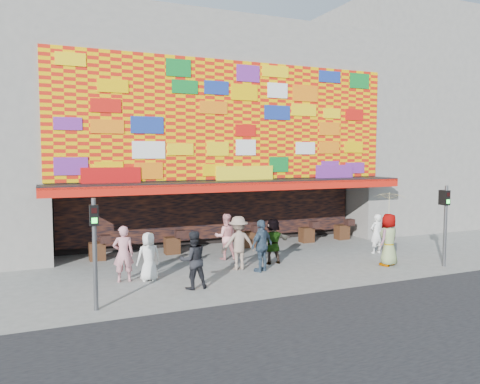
{
  "coord_description": "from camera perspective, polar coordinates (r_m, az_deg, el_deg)",
  "views": [
    {
      "loc": [
        -7.47,
        -14.17,
        4.14
      ],
      "look_at": [
        -0.53,
        2.0,
        2.72
      ],
      "focal_mm": 35.0,
      "sensor_mm": 36.0,
      "label": 1
    }
  ],
  "objects": [
    {
      "name": "ped_d",
      "position": [
        16.89,
        -0.2,
        -6.22
      ],
      "size": [
        1.29,
        0.79,
        1.93
      ],
      "primitive_type": "imported",
      "rotation": [
        0.0,
        0.0,
        3.08
      ],
      "color": "gray",
      "rests_on": "ground"
    },
    {
      "name": "signal_left",
      "position": [
        12.94,
        -17.31,
        -5.74
      ],
      "size": [
        0.22,
        0.2,
        3.0
      ],
      "color": "#59595B",
      "rests_on": "ground"
    },
    {
      "name": "shop_building",
      "position": [
        23.59,
        -4.78,
        7.26
      ],
      "size": [
        15.2,
        9.4,
        10.0
      ],
      "color": "gray",
      "rests_on": "ground"
    },
    {
      "name": "ped_i",
      "position": [
        18.51,
        -1.75,
        -5.45
      ],
      "size": [
        1.01,
        0.87,
        1.81
      ],
      "primitive_type": "imported",
      "rotation": [
        0.0,
        0.0,
        2.91
      ],
      "color": "pink",
      "rests_on": "ground"
    },
    {
      "name": "parasol",
      "position": [
        18.13,
        17.77,
        -1.66
      ],
      "size": [
        1.29,
        1.31,
        2.0
      ],
      "color": "#D1C783",
      "rests_on": "ground"
    },
    {
      "name": "neighbor_right",
      "position": [
        30.24,
        19.63,
        7.88
      ],
      "size": [
        11.0,
        8.0,
        12.0
      ],
      "primitive_type": "cube",
      "color": "gray",
      "rests_on": "ground"
    },
    {
      "name": "ped_g",
      "position": [
        18.31,
        17.67,
        -5.56
      ],
      "size": [
        1.1,
        0.89,
        1.95
      ],
      "primitive_type": "imported",
      "rotation": [
        0.0,
        0.0,
        3.47
      ],
      "color": "gray",
      "rests_on": "ground"
    },
    {
      "name": "ped_b",
      "position": [
        15.76,
        -14.03,
        -7.31
      ],
      "size": [
        0.71,
        0.5,
        1.84
      ],
      "primitive_type": "imported",
      "rotation": [
        0.0,
        0.0,
        3.05
      ],
      "color": "#CB838C",
      "rests_on": "ground"
    },
    {
      "name": "ped_a",
      "position": [
        15.73,
        -11.08,
        -7.73
      ],
      "size": [
        0.82,
        0.58,
        1.6
      ],
      "primitive_type": "imported",
      "rotation": [
        0.0,
        0.0,
        3.23
      ],
      "color": "silver",
      "rests_on": "ground"
    },
    {
      "name": "ground",
      "position": [
        16.55,
        4.48,
        -9.88
      ],
      "size": [
        90.0,
        90.0,
        0.0
      ],
      "primitive_type": "plane",
      "color": "slate",
      "rests_on": "ground"
    },
    {
      "name": "signal_right",
      "position": [
        18.78,
        23.78,
        -2.75
      ],
      "size": [
        0.22,
        0.2,
        3.0
      ],
      "color": "#59595B",
      "rests_on": "ground"
    },
    {
      "name": "road_strip",
      "position": [
        11.48,
        20.44,
        -16.77
      ],
      "size": [
        30.0,
        8.0,
        0.02
      ],
      "primitive_type": "cube",
      "color": "black",
      "rests_on": "ground"
    },
    {
      "name": "ped_f",
      "position": [
        17.83,
        4.04,
        -5.98
      ],
      "size": [
        1.6,
        0.52,
        1.73
      ],
      "primitive_type": "imported",
      "rotation": [
        0.0,
        0.0,
        3.14
      ],
      "color": "gray",
      "rests_on": "ground"
    },
    {
      "name": "ped_e",
      "position": [
        16.62,
        2.67,
        -6.54
      ],
      "size": [
        1.17,
        0.89,
        1.85
      ],
      "primitive_type": "imported",
      "rotation": [
        0.0,
        0.0,
        3.6
      ],
      "color": "#34475B",
      "rests_on": "ground"
    },
    {
      "name": "ped_h",
      "position": [
        20.44,
        16.28,
        -4.9
      ],
      "size": [
        0.64,
        0.45,
        1.65
      ],
      "primitive_type": "imported",
      "rotation": [
        0.0,
        0.0,
        3.24
      ],
      "color": "white",
      "rests_on": "ground"
    },
    {
      "name": "ped_c",
      "position": [
        14.59,
        -5.76,
        -8.24
      ],
      "size": [
        0.9,
        0.72,
        1.8
      ],
      "primitive_type": "imported",
      "rotation": [
        0.0,
        0.0,
        3.18
      ],
      "color": "black",
      "rests_on": "ground"
    }
  ]
}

